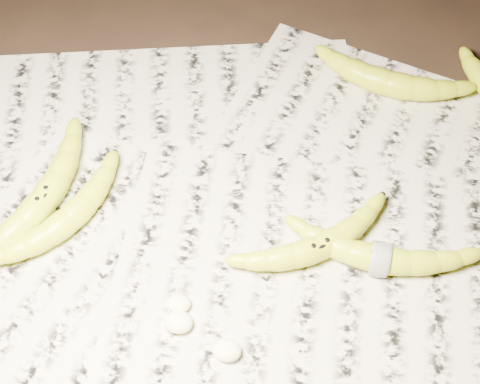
# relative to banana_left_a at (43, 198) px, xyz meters

# --- Properties ---
(ground) EXTENTS (3.00, 3.00, 0.00)m
(ground) POSITION_rel_banana_left_a_xyz_m (0.23, 0.01, -0.03)
(ground) COLOR black
(ground) RESTS_ON ground
(newspaper_patch) EXTENTS (0.90, 0.70, 0.01)m
(newspaper_patch) POSITION_rel_banana_left_a_xyz_m (0.27, 0.01, -0.02)
(newspaper_patch) COLOR beige
(newspaper_patch) RESTS_ON ground
(banana_left_a) EXTENTS (0.12, 0.22, 0.04)m
(banana_left_a) POSITION_rel_banana_left_a_xyz_m (0.00, 0.00, 0.00)
(banana_left_a) COLOR #C9D81B
(banana_left_a) RESTS_ON newspaper_patch
(banana_left_b) EXTENTS (0.14, 0.18, 0.03)m
(banana_left_b) POSITION_rel_banana_left_a_xyz_m (0.04, -0.02, -0.00)
(banana_left_b) COLOR #C9D81B
(banana_left_b) RESTS_ON newspaper_patch
(banana_center) EXTENTS (0.18, 0.14, 0.03)m
(banana_center) POSITION_rel_banana_left_a_xyz_m (0.34, -0.01, -0.00)
(banana_center) COLOR #C9D81B
(banana_center) RESTS_ON newspaper_patch
(banana_taped) EXTENTS (0.20, 0.06, 0.03)m
(banana_taped) POSITION_rel_banana_left_a_xyz_m (0.41, -0.02, -0.00)
(banana_taped) COLOR #C9D81B
(banana_taped) RESTS_ON newspaper_patch
(banana_upper_a) EXTENTS (0.20, 0.09, 0.04)m
(banana_upper_a) POSITION_rel_banana_left_a_xyz_m (0.41, 0.26, 0.00)
(banana_upper_a) COLOR #C9D81B
(banana_upper_a) RESTS_ON newspaper_patch
(measuring_tape) EXTENTS (0.01, 0.04, 0.04)m
(measuring_tape) POSITION_rel_banana_left_a_xyz_m (0.41, -0.02, -0.00)
(measuring_tape) COLOR white
(measuring_tape) RESTS_ON newspaper_patch
(flesh_chunk_a) EXTENTS (0.03, 0.03, 0.02)m
(flesh_chunk_a) POSITION_rel_banana_left_a_xyz_m (0.19, -0.12, -0.01)
(flesh_chunk_a) COLOR #FEF8C4
(flesh_chunk_a) RESTS_ON newspaper_patch
(flesh_chunk_b) EXTENTS (0.03, 0.02, 0.02)m
(flesh_chunk_b) POSITION_rel_banana_left_a_xyz_m (0.19, -0.10, -0.01)
(flesh_chunk_b) COLOR #FEF8C4
(flesh_chunk_b) RESTS_ON newspaper_patch
(flesh_chunk_c) EXTENTS (0.03, 0.03, 0.02)m
(flesh_chunk_c) POSITION_rel_banana_left_a_xyz_m (0.25, -0.15, -0.01)
(flesh_chunk_c) COLOR #FEF8C4
(flesh_chunk_c) RESTS_ON newspaper_patch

